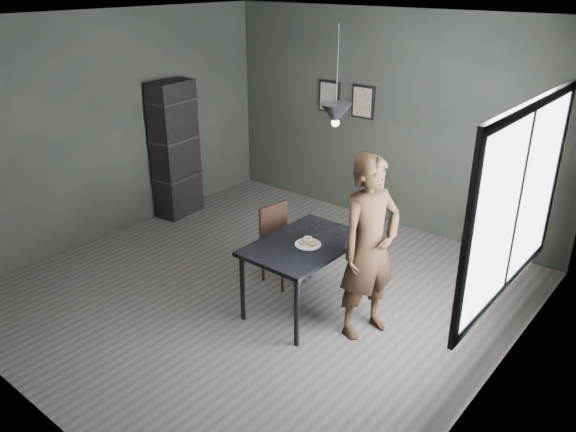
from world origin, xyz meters
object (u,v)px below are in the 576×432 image
Objects in this scene: shelf_unit at (175,150)px; pendant_lamp at (336,114)px; woman at (369,248)px; wood_chair at (279,239)px; white_plate at (308,245)px; cafe_table at (304,250)px.

pendant_lamp is at bearing -20.01° from shelf_unit.
woman reaches higher than wood_chair.
pendant_lamp reaches higher than wood_chair.
woman is at bearing -3.61° from pendant_lamp.
woman is 3.69m from shelf_unit.
pendant_lamp is (0.18, 0.13, 1.29)m from white_plate.
shelf_unit is at bearing 95.41° from woman.
white_plate is 0.27× the size of pendant_lamp.
wood_chair is 1.01× the size of pendant_lamp.
wood_chair is (-1.28, 0.23, -0.39)m from woman.
woman reaches higher than white_plate.
cafe_table is 0.68m from wood_chair.
white_plate is 0.78m from wood_chair.
shelf_unit is (-3.61, 0.77, 0.05)m from woman.
pendant_lamp is (-0.44, 0.03, 1.16)m from woman.
white_plate is at bearing -23.08° from shelf_unit.
pendant_lamp reaches higher than shelf_unit.
wood_chair is at bearing 152.65° from cafe_table.
white_plate is at bearing -18.40° from wood_chair.
wood_chair reaches higher than cafe_table.
shelf_unit is at bearing 163.93° from cafe_table.
wood_chair is 2.43m from shelf_unit.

